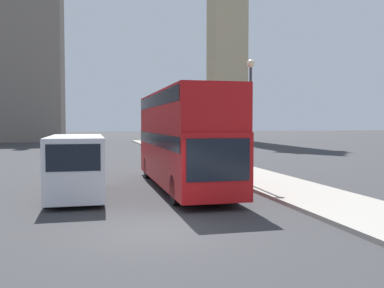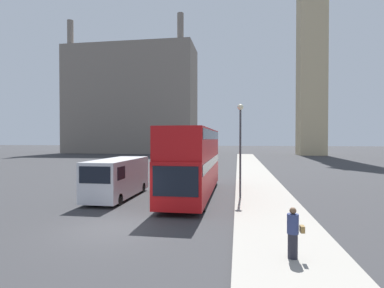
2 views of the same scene
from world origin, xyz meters
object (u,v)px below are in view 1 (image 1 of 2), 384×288
Objects in this scene: white_van at (76,164)px; street_lamp at (251,103)px; red_double_decker_bus at (182,135)px; parked_sedan at (75,146)px.

street_lamp is (7.67, 0.61, 2.58)m from white_van.
street_lamp is (3.01, -0.75, 1.46)m from red_double_decker_bus.
red_double_decker_bus is at bearing -77.63° from parked_sedan.
street_lamp is at bearing -71.80° from parked_sedan.
red_double_decker_bus is at bearing 166.10° from street_lamp.
white_van is at bearing -88.09° from parked_sedan.
parked_sedan is at bearing 108.20° from street_lamp.
red_double_decker_bus is 2.57× the size of parked_sedan.
white_van is at bearing -163.71° from red_double_decker_bus.
street_lamp reaches higher than parked_sedan.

